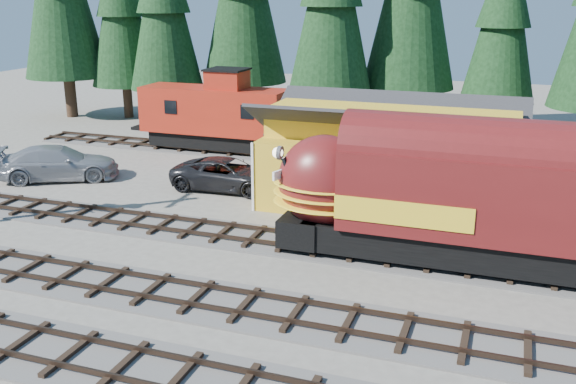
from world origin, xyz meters
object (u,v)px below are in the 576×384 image
(locomotive, at_px, (473,204))
(caboose, at_px, (215,114))
(pickup_truck_b, at_px, (58,163))
(pickup_truck_a, at_px, (228,174))
(depot, at_px, (390,148))

(locomotive, height_order, caboose, caboose)
(caboose, distance_m, pickup_truck_b, 10.75)
(caboose, xyz_separation_m, pickup_truck_a, (4.38, -7.67, -1.69))
(depot, xyz_separation_m, caboose, (-13.00, 7.50, -0.43))
(locomotive, bearing_deg, caboose, 141.24)
(depot, height_order, locomotive, depot)
(depot, bearing_deg, locomotive, -55.70)
(locomotive, bearing_deg, depot, 124.30)
(caboose, xyz_separation_m, pickup_truck_b, (-5.53, -9.09, -1.58))
(depot, relative_size, caboose, 1.31)
(depot, height_order, pickup_truck_b, depot)
(locomotive, height_order, pickup_truck_b, locomotive)
(pickup_truck_b, bearing_deg, locomotive, -130.80)
(locomotive, relative_size, pickup_truck_b, 2.50)
(pickup_truck_a, bearing_deg, depot, -91.13)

